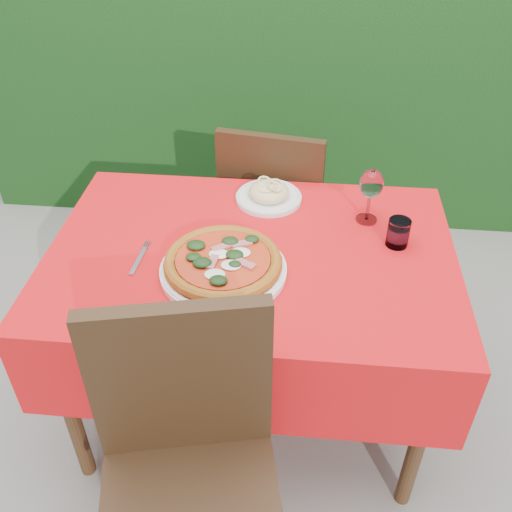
# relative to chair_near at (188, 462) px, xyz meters

# --- Properties ---
(ground) EXTENTS (60.00, 60.00, 0.00)m
(ground) POSITION_rel_chair_near_xyz_m (0.09, 0.62, -0.56)
(ground) COLOR slate
(ground) RESTS_ON ground
(hedge) EXTENTS (3.20, 0.55, 1.78)m
(hedge) POSITION_rel_chair_near_xyz_m (0.09, 2.17, 0.36)
(hedge) COLOR black
(hedge) RESTS_ON ground
(dining_table) EXTENTS (1.26, 0.86, 0.75)m
(dining_table) POSITION_rel_chair_near_xyz_m (0.09, 0.62, 0.04)
(dining_table) COLOR #432715
(dining_table) RESTS_ON ground
(chair_near) EXTENTS (0.53, 0.53, 0.98)m
(chair_near) POSITION_rel_chair_near_xyz_m (0.00, 0.00, 0.00)
(chair_near) COLOR black
(chair_near) RESTS_ON ground
(chair_far) EXTENTS (0.47, 0.47, 0.90)m
(chair_far) POSITION_rel_chair_near_xyz_m (0.13, 1.20, -0.04)
(chair_far) COLOR black
(chair_far) RESTS_ON ground
(pizza_plate) EXTENTS (0.40, 0.40, 0.07)m
(pizza_plate) POSITION_rel_chair_near_xyz_m (0.02, 0.50, 0.22)
(pizza_plate) COLOR white
(pizza_plate) RESTS_ON dining_table
(pasta_plate) EXTENTS (0.23, 0.23, 0.07)m
(pasta_plate) POSITION_rel_chair_near_xyz_m (0.12, 0.92, 0.21)
(pasta_plate) COLOR silver
(pasta_plate) RESTS_ON dining_table
(water_glass) EXTENTS (0.07, 0.07, 0.09)m
(water_glass) POSITION_rel_chair_near_xyz_m (0.54, 0.70, 0.23)
(water_glass) COLOR silver
(water_glass) RESTS_ON dining_table
(wine_glass) EXTENTS (0.08, 0.08, 0.19)m
(wine_glass) POSITION_rel_chair_near_xyz_m (0.46, 0.82, 0.32)
(wine_glass) COLOR silver
(wine_glass) RESTS_ON dining_table
(fork) EXTENTS (0.03, 0.18, 0.00)m
(fork) POSITION_rel_chair_near_xyz_m (-0.24, 0.53, 0.19)
(fork) COLOR #BCBBC3
(fork) RESTS_ON dining_table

